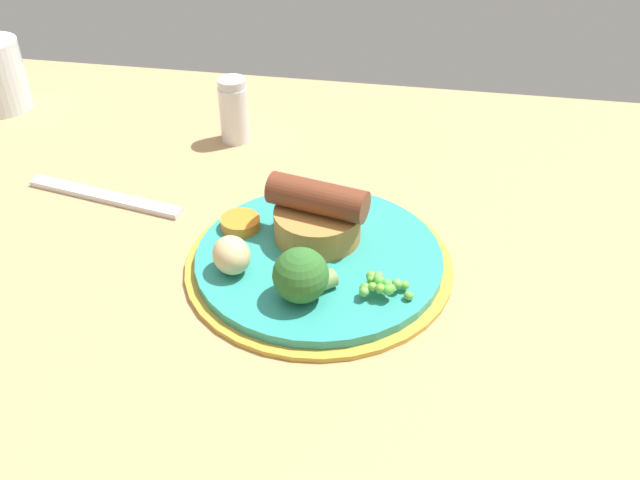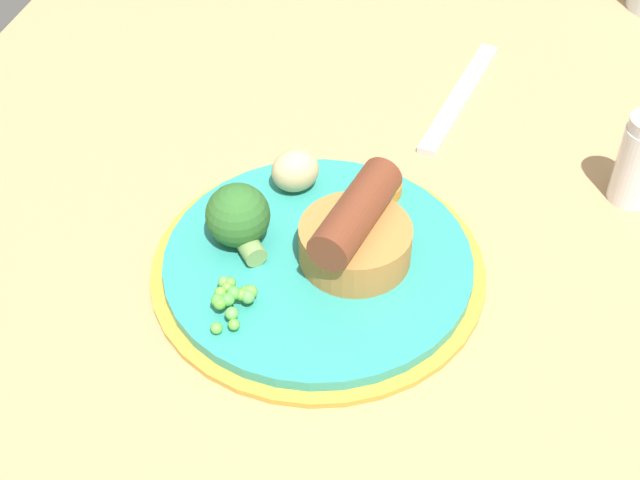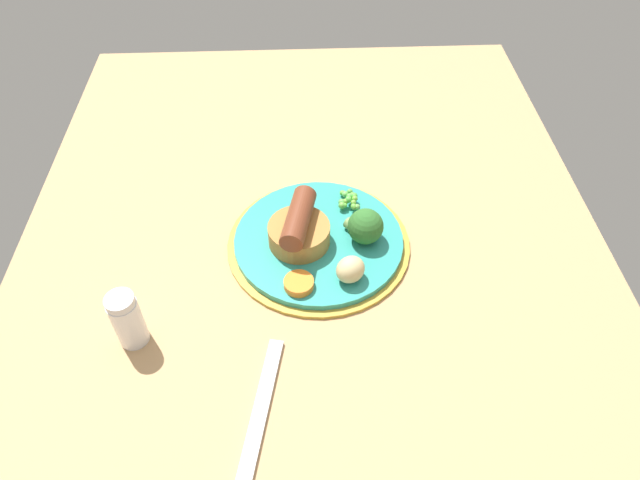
% 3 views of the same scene
% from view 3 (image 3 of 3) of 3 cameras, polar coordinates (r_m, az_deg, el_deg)
% --- Properties ---
extents(dining_table, '(1.10, 0.80, 0.03)m').
position_cam_3_polar(dining_table, '(0.77, -0.70, -2.33)').
color(dining_table, tan).
rests_on(dining_table, ground).
extents(dinner_plate, '(0.25, 0.25, 0.01)m').
position_cam_3_polar(dinner_plate, '(0.77, -0.14, -0.20)').
color(dinner_plate, '#B79333').
rests_on(dinner_plate, dining_table).
extents(sausage_pudding, '(0.10, 0.08, 0.06)m').
position_cam_3_polar(sausage_pudding, '(0.74, -2.13, 1.09)').
color(sausage_pudding, '#AD7538').
rests_on(sausage_pudding, dinner_plate).
extents(pea_pile, '(0.05, 0.03, 0.02)m').
position_cam_3_polar(pea_pile, '(0.80, 2.91, 4.02)').
color(pea_pile, '#5FAF3F').
rests_on(pea_pile, dinner_plate).
extents(broccoli_floret_near, '(0.05, 0.05, 0.05)m').
position_cam_3_polar(broccoli_floret_near, '(0.75, 4.51, 1.37)').
color(broccoli_floret_near, '#2D6628').
rests_on(broccoli_floret_near, dinner_plate).
extents(potato_chunk_0, '(0.05, 0.05, 0.03)m').
position_cam_3_polar(potato_chunk_0, '(0.71, 3.06, -2.96)').
color(potato_chunk_0, '#CCB77F').
rests_on(potato_chunk_0, dinner_plate).
extents(carrot_slice_1, '(0.05, 0.05, 0.01)m').
position_cam_3_polar(carrot_slice_1, '(0.71, -2.14, -4.37)').
color(carrot_slice_1, orange).
rests_on(carrot_slice_1, dinner_plate).
extents(fork, '(0.18, 0.05, 0.01)m').
position_cam_3_polar(fork, '(0.63, -6.01, -16.83)').
color(fork, silver).
rests_on(fork, dining_table).
extents(salt_shaker, '(0.03, 0.03, 0.08)m').
position_cam_3_polar(salt_shaker, '(0.69, -18.70, -7.56)').
color(salt_shaker, silver).
rests_on(salt_shaker, dining_table).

